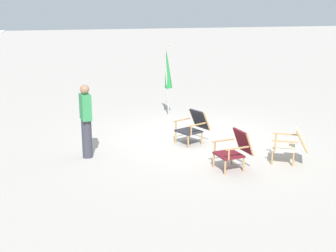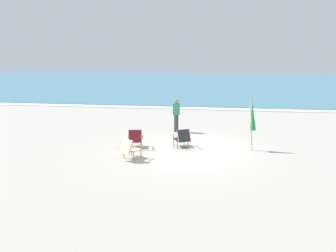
{
  "view_description": "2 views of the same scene",
  "coord_description": "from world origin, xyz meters",
  "px_view_note": "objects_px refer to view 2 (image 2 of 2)",
  "views": [
    {
      "loc": [
        -10.78,
        3.08,
        3.46
      ],
      "look_at": [
        -1.75,
        1.09,
        0.87
      ],
      "focal_mm": 50.0,
      "sensor_mm": 36.0,
      "label": 1
    },
    {
      "loc": [
        0.68,
        -11.66,
        3.75
      ],
      "look_at": [
        -0.97,
        0.66,
        0.77
      ],
      "focal_mm": 32.0,
      "sensor_mm": 36.0,
      "label": 2
    }
  ],
  "objects_px": {
    "beach_chair_far_center": "(129,148)",
    "beach_chair_back_right": "(135,138)",
    "beach_chair_front_right": "(182,138)",
    "person_near_chairs": "(176,115)",
    "umbrella_furled_green": "(252,116)"
  },
  "relations": [
    {
      "from": "beach_chair_far_center",
      "to": "beach_chair_back_right",
      "type": "distance_m",
      "value": 1.3
    },
    {
      "from": "beach_chair_front_right",
      "to": "person_near_chairs",
      "type": "xyz_separation_m",
      "value": [
        -0.52,
        2.57,
        0.41
      ]
    },
    {
      "from": "person_near_chairs",
      "to": "beach_chair_front_right",
      "type": "bearing_deg",
      "value": -78.53
    },
    {
      "from": "beach_chair_front_right",
      "to": "person_near_chairs",
      "type": "relative_size",
      "value": 0.55
    },
    {
      "from": "umbrella_furled_green",
      "to": "person_near_chairs",
      "type": "relative_size",
      "value": 1.3
    },
    {
      "from": "beach_chair_front_right",
      "to": "beach_chair_back_right",
      "type": "relative_size",
      "value": 1.11
    },
    {
      "from": "person_near_chairs",
      "to": "beach_chair_far_center",
      "type": "bearing_deg",
      "value": -106.71
    },
    {
      "from": "person_near_chairs",
      "to": "beach_chair_back_right",
      "type": "bearing_deg",
      "value": -114.81
    },
    {
      "from": "beach_chair_front_right",
      "to": "beach_chair_far_center",
      "type": "relative_size",
      "value": 0.97
    },
    {
      "from": "beach_chair_back_right",
      "to": "beach_chair_front_right",
      "type": "bearing_deg",
      "value": 10.96
    },
    {
      "from": "beach_chair_far_center",
      "to": "person_near_chairs",
      "type": "bearing_deg",
      "value": 73.29
    },
    {
      "from": "beach_chair_front_right",
      "to": "umbrella_furled_green",
      "type": "bearing_deg",
      "value": 1.0
    },
    {
      "from": "beach_chair_far_center",
      "to": "umbrella_furled_green",
      "type": "relative_size",
      "value": 0.44
    },
    {
      "from": "beach_chair_far_center",
      "to": "beach_chair_back_right",
      "type": "xyz_separation_m",
      "value": [
        -0.09,
        1.3,
        0.01
      ]
    },
    {
      "from": "beach_chair_front_right",
      "to": "beach_chair_far_center",
      "type": "height_order",
      "value": "beach_chair_front_right"
    }
  ]
}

